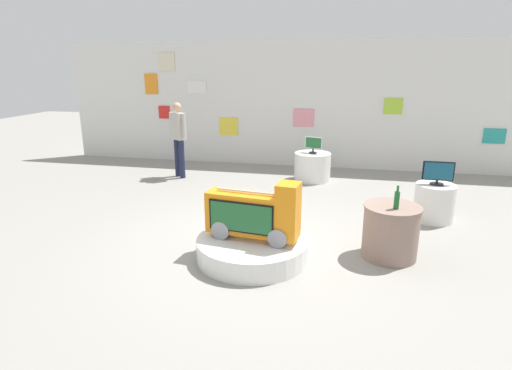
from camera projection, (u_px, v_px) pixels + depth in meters
The scene contains 11 objects.
ground_plane at pixel (254, 243), 6.11m from camera, with size 30.00×30.00×0.00m, color gray.
back_wall_display at pixel (295, 105), 10.37m from camera, with size 12.17×0.13×3.11m.
main_display_pedestal at pixel (253, 248), 5.60m from camera, with size 1.51×1.51×0.28m, color silver.
novelty_firetruck_tv at pixel (254, 216), 5.45m from camera, with size 1.28×0.52×0.82m.
display_pedestal_left_rear at pixel (434, 202), 6.93m from camera, with size 0.65×0.65×0.63m, color silver.
tv_on_left_rear at pixel (438, 173), 6.78m from camera, with size 0.49×0.22×0.39m.
display_pedestal_center_rear at pixel (312, 167), 9.35m from camera, with size 0.81×0.81×0.63m, color silver.
tv_on_center_rear at pixel (313, 144), 9.20m from camera, with size 0.39×0.18×0.36m.
side_table_round at pixel (391, 231), 5.58m from camera, with size 0.76×0.76×0.73m.
bottle_on_side_table at pixel (397, 200), 5.33m from camera, with size 0.07×0.07×0.32m.
shopper_browsing_near_truck at pixel (178, 134), 9.40m from camera, with size 0.47×0.38×1.72m.
Camera 1 is at (1.18, -5.49, 2.55)m, focal length 28.99 mm.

